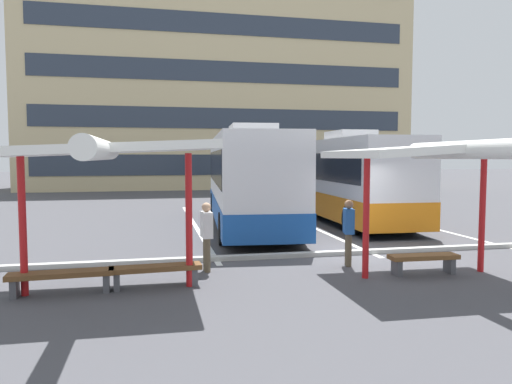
# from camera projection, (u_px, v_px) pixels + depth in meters

# --- Properties ---
(ground_plane) EXTENTS (160.00, 160.00, 0.00)m
(ground_plane) POSITION_uv_depth(u_px,v_px,m) (371.00, 253.00, 13.34)
(ground_plane) COLOR #47474C
(terminal_building) EXTENTS (32.46, 10.32, 21.33)m
(terminal_building) POSITION_uv_depth(u_px,v_px,m) (219.00, 83.00, 43.22)
(terminal_building) COLOR #D1BC8C
(terminal_building) RESTS_ON ground
(coach_bus_0) EXTENTS (3.51, 11.03, 3.78)m
(coach_bus_0) POSITION_uv_depth(u_px,v_px,m) (248.00, 181.00, 18.32)
(coach_bus_0) COLOR silver
(coach_bus_0) RESTS_ON ground
(coach_bus_1) EXTENTS (2.90, 12.61, 3.72)m
(coach_bus_1) POSITION_uv_depth(u_px,v_px,m) (336.00, 179.00, 21.17)
(coach_bus_1) COLOR silver
(coach_bus_1) RESTS_ON ground
(lane_stripe_0) EXTENTS (0.16, 14.00, 0.01)m
(lane_stripe_0) POSITION_uv_depth(u_px,v_px,m) (195.00, 226.00, 18.58)
(lane_stripe_0) COLOR white
(lane_stripe_0) RESTS_ON ground
(lane_stripe_1) EXTENTS (0.16, 14.00, 0.01)m
(lane_stripe_1) POSITION_uv_depth(u_px,v_px,m) (302.00, 223.00, 19.49)
(lane_stripe_1) COLOR white
(lane_stripe_1) RESTS_ON ground
(lane_stripe_2) EXTENTS (0.16, 14.00, 0.01)m
(lane_stripe_2) POSITION_uv_depth(u_px,v_px,m) (399.00, 220.00, 20.39)
(lane_stripe_2) COLOR white
(lane_stripe_2) RESTS_ON ground
(waiting_shelter_0) EXTENTS (4.16, 4.80, 2.98)m
(waiting_shelter_0) POSITION_uv_depth(u_px,v_px,m) (106.00, 152.00, 9.11)
(waiting_shelter_0) COLOR red
(waiting_shelter_0) RESTS_ON ground
(bench_0) EXTENTS (1.99, 0.52, 0.45)m
(bench_0) POSITION_uv_depth(u_px,v_px,m) (61.00, 277.00, 9.30)
(bench_0) COLOR brown
(bench_0) RESTS_ON ground
(bench_1) EXTENTS (1.87, 0.53, 0.45)m
(bench_1) POSITION_uv_depth(u_px,v_px,m) (156.00, 271.00, 9.81)
(bench_1) COLOR brown
(bench_1) RESTS_ON ground
(waiting_shelter_1) EXTENTS (3.89, 4.96, 3.03)m
(waiting_shelter_1) POSITION_uv_depth(u_px,v_px,m) (435.00, 152.00, 10.41)
(waiting_shelter_1) COLOR red
(waiting_shelter_1) RESTS_ON ground
(bench_2) EXTENTS (1.61, 0.47, 0.45)m
(bench_2) POSITION_uv_depth(u_px,v_px,m) (423.00, 260.00, 10.91)
(bench_2) COLOR brown
(bench_2) RESTS_ON ground
(platform_kerb) EXTENTS (44.00, 0.24, 0.12)m
(platform_kerb) POSITION_uv_depth(u_px,v_px,m) (372.00, 252.00, 13.23)
(platform_kerb) COLOR #ADADA8
(platform_kerb) RESTS_ON ground
(waiting_passenger_0) EXTENTS (0.33, 0.51, 1.62)m
(waiting_passenger_0) POSITION_uv_depth(u_px,v_px,m) (349.00, 228.00, 11.71)
(waiting_passenger_0) COLOR brown
(waiting_passenger_0) RESTS_ON ground
(waiting_passenger_1) EXTENTS (0.26, 0.48, 1.61)m
(waiting_passenger_1) POSITION_uv_depth(u_px,v_px,m) (207.00, 232.00, 11.12)
(waiting_passenger_1) COLOR brown
(waiting_passenger_1) RESTS_ON ground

